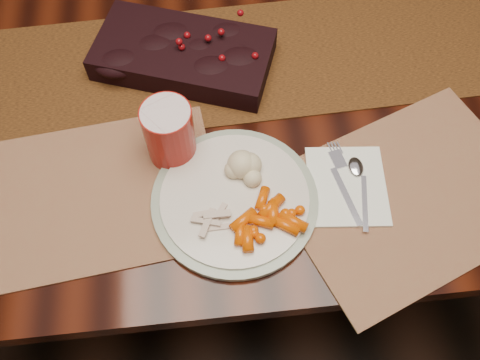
{
  "coord_description": "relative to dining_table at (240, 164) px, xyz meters",
  "views": [
    {
      "loc": [
        -0.07,
        -0.7,
        1.56
      ],
      "look_at": [
        -0.03,
        -0.28,
        0.8
      ],
      "focal_mm": 38.0,
      "sensor_mm": 36.0,
      "label": 1
    }
  ],
  "objects": [
    {
      "name": "dinner_plate",
      "position": [
        -0.04,
        -0.3,
        0.39
      ],
      "size": [
        0.3,
        0.3,
        0.02
      ],
      "primitive_type": "cylinder",
      "rotation": [
        0.0,
        0.0,
        -0.01
      ],
      "color": "beige",
      "rests_on": "placemat_main"
    },
    {
      "name": "napkin",
      "position": [
        0.16,
        -0.29,
        0.38
      ],
      "size": [
        0.15,
        0.17,
        0.01
      ],
      "primitive_type": "cube",
      "rotation": [
        0.0,
        0.0,
        -0.09
      ],
      "color": "white",
      "rests_on": "placemat_main"
    },
    {
      "name": "mashed_potatoes",
      "position": [
        -0.03,
        -0.26,
        0.42
      ],
      "size": [
        0.1,
        0.1,
        0.05
      ],
      "primitive_type": null,
      "rotation": [
        0.0,
        0.0,
        -0.25
      ],
      "color": "tan",
      "rests_on": "dinner_plate"
    },
    {
      "name": "centerpiece",
      "position": [
        -0.11,
        0.03,
        0.41
      ],
      "size": [
        0.39,
        0.29,
        0.07
      ],
      "primitive_type": null,
      "rotation": [
        0.0,
        0.0,
        -0.35
      ],
      "color": "black",
      "rests_on": "table_runner"
    },
    {
      "name": "red_cup",
      "position": [
        -0.15,
        -0.18,
        0.44
      ],
      "size": [
        0.11,
        0.11,
        0.12
      ],
      "primitive_type": "cylinder",
      "rotation": [
        0.0,
        0.0,
        -0.26
      ],
      "color": "#9C150E",
      "rests_on": "placemat_main"
    },
    {
      "name": "baby_carrots",
      "position": [
        0.01,
        -0.34,
        0.4
      ],
      "size": [
        0.12,
        0.1,
        0.02
      ],
      "primitive_type": null,
      "rotation": [
        0.0,
        0.0,
        0.04
      ],
      "color": "#D24700",
      "rests_on": "dinner_plate"
    },
    {
      "name": "turkey_shreds",
      "position": [
        -0.09,
        -0.34,
        0.4
      ],
      "size": [
        0.09,
        0.09,
        0.02
      ],
      "primitive_type": null,
      "rotation": [
        0.0,
        0.0,
        0.31
      ],
      "color": "beige",
      "rests_on": "dinner_plate"
    },
    {
      "name": "fork",
      "position": [
        0.16,
        -0.29,
        0.39
      ],
      "size": [
        0.05,
        0.15,
        0.0
      ],
      "primitive_type": null,
      "rotation": [
        0.0,
        0.0,
        0.21
      ],
      "color": "silver",
      "rests_on": "napkin"
    },
    {
      "name": "table_runner",
      "position": [
        -0.05,
        0.03,
        0.38
      ],
      "size": [
        1.57,
        0.38,
        0.0
      ],
      "primitive_type": "cube",
      "rotation": [
        0.0,
        0.0,
        0.04
      ],
      "color": "#3C270F",
      "rests_on": "dining_table"
    },
    {
      "name": "placemat_main",
      "position": [
        0.27,
        -0.32,
        0.38
      ],
      "size": [
        0.53,
        0.46,
        0.0
      ],
      "primitive_type": "cube",
      "rotation": [
        0.0,
        0.0,
        0.38
      ],
      "color": "brown",
      "rests_on": "dining_table"
    },
    {
      "name": "dining_table",
      "position": [
        0.0,
        0.0,
        0.0
      ],
      "size": [
        1.8,
        1.0,
        0.75
      ],
      "primitive_type": "cube",
      "color": "black",
      "rests_on": "floor"
    },
    {
      "name": "placemat_second",
      "position": [
        -0.28,
        -0.26,
        0.38
      ],
      "size": [
        0.44,
        0.35,
        0.0
      ],
      "primitive_type": "cube",
      "rotation": [
        0.0,
        0.0,
        0.11
      ],
      "color": "#927254",
      "rests_on": "dining_table"
    },
    {
      "name": "spoon",
      "position": [
        0.18,
        -0.31,
        0.39
      ],
      "size": [
        0.05,
        0.14,
        0.0
      ],
      "primitive_type": null,
      "rotation": [
        0.0,
        0.0,
        -0.19
      ],
      "color": "#A1A2B8",
      "rests_on": "napkin"
    },
    {
      "name": "floor",
      "position": [
        0.0,
        0.0,
        -0.38
      ],
      "size": [
        5.0,
        5.0,
        0.0
      ],
      "primitive_type": "plane",
      "color": "black",
      "rests_on": "ground"
    }
  ]
}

